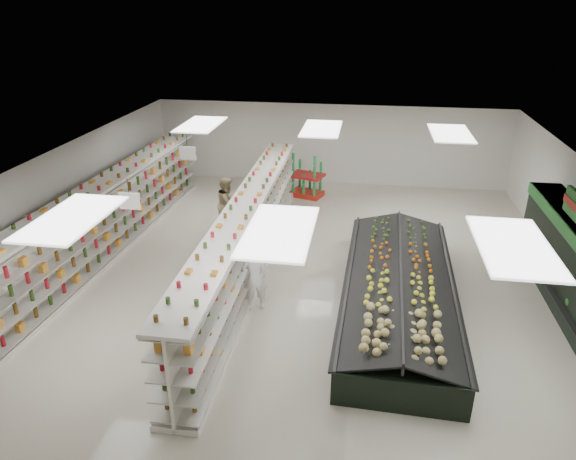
% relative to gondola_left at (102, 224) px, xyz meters
% --- Properties ---
extents(floor, '(16.00, 16.00, 0.00)m').
position_rel_gondola_left_xyz_m(floor, '(5.99, -0.38, -0.99)').
color(floor, beige).
rests_on(floor, ground).
extents(ceiling, '(14.00, 16.00, 0.02)m').
position_rel_gondola_left_xyz_m(ceiling, '(5.99, -0.38, 2.21)').
color(ceiling, white).
rests_on(ceiling, wall_back).
extents(wall_back, '(14.00, 0.02, 3.20)m').
position_rel_gondola_left_xyz_m(wall_back, '(5.99, 7.62, 0.61)').
color(wall_back, white).
rests_on(wall_back, floor).
extents(wall_left, '(0.02, 16.00, 3.20)m').
position_rel_gondola_left_xyz_m(wall_left, '(-1.01, -0.38, 0.61)').
color(wall_left, white).
rests_on(wall_left, floor).
extents(aisle_sign_near, '(0.52, 0.06, 0.75)m').
position_rel_gondola_left_xyz_m(aisle_sign_near, '(2.19, -2.38, 1.76)').
color(aisle_sign_near, white).
rests_on(aisle_sign_near, ceiling).
extents(aisle_sign_far, '(0.52, 0.06, 0.75)m').
position_rel_gondola_left_xyz_m(aisle_sign_far, '(2.19, 1.62, 1.76)').
color(aisle_sign_far, white).
rests_on(aisle_sign_far, ceiling).
extents(gondola_left, '(1.48, 12.46, 2.15)m').
position_rel_gondola_left_xyz_m(gondola_left, '(0.00, 0.00, 0.00)').
color(gondola_left, white).
rests_on(gondola_left, floor).
extents(gondola_center, '(0.98, 11.94, 2.07)m').
position_rel_gondola_left_xyz_m(gondola_center, '(4.39, -0.34, -0.04)').
color(gondola_center, white).
rests_on(gondola_center, floor).
extents(produce_island, '(2.89, 7.42, 1.10)m').
position_rel_gondola_left_xyz_m(produce_island, '(8.44, -1.53, -0.49)').
color(produce_island, black).
rests_on(produce_island, floor).
extents(soda_endcap, '(1.42, 1.17, 1.57)m').
position_rel_gondola_left_xyz_m(soda_endcap, '(5.29, 5.86, -0.23)').
color(soda_endcap, red).
rests_on(soda_endcap, floor).
extents(shopper_main, '(0.75, 0.63, 1.73)m').
position_rel_gondola_left_xyz_m(shopper_main, '(4.99, -2.16, -0.12)').
color(shopper_main, silver).
rests_on(shopper_main, floor).
extents(shopper_background, '(0.55, 0.88, 1.80)m').
position_rel_gondola_left_xyz_m(shopper_background, '(3.12, 2.36, -0.09)').
color(shopper_background, '#9C8760').
rests_on(shopper_background, floor).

